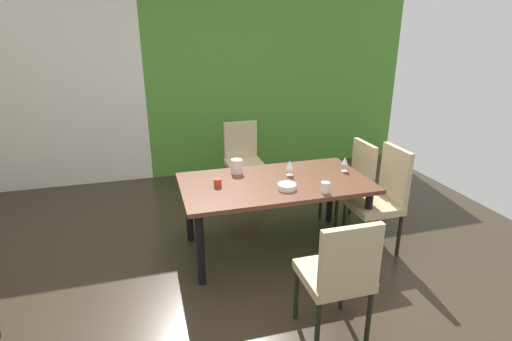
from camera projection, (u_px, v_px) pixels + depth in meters
The scene contains 14 objects.
ground_plane at pixel (258, 285), 3.44m from camera, with size 6.26×5.95×0.02m, color #30271C.
back_panel_interior at pixel (49, 87), 5.10m from camera, with size 2.37×0.10×2.71m, color silver.
garden_window_panel at pixel (279, 78), 5.92m from camera, with size 3.89×0.10×2.71m, color #4B862E.
dining_table at pixel (275, 189), 3.78m from camera, with size 1.77×0.96×0.72m.
chair_head_far at pixel (243, 157), 4.97m from camera, with size 0.44×0.45×0.97m.
chair_right_far at pixel (352, 178), 4.32m from camera, with size 0.44×0.44×0.93m.
chair_right_near at pixel (382, 195), 3.81m from camera, with size 0.44×0.44×1.03m.
chair_head_near at pixel (339, 273), 2.67m from camera, with size 0.44×0.44×0.95m.
wine_glass_front at pixel (345, 161), 3.98m from camera, with size 0.06×0.06×0.15m.
wine_glass_near_shelf at pixel (290, 165), 3.87m from camera, with size 0.08×0.08×0.15m.
serving_bowl_left at pixel (287, 187), 3.56m from camera, with size 0.17×0.17×0.05m, color white.
cup_near_window at pixel (218, 183), 3.63m from camera, with size 0.07×0.07×0.07m, color red.
cup_corner at pixel (325, 187), 3.49m from camera, with size 0.08×0.08×0.10m, color silver.
pitcher_south at pixel (237, 166), 3.94m from camera, with size 0.13×0.11×0.14m.
Camera 1 is at (-0.82, -2.77, 2.10)m, focal length 28.00 mm.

